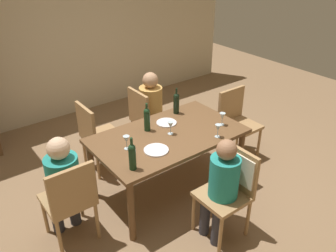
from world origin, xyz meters
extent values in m
plane|color=#846647|center=(0.00, 0.00, 0.00)|extent=(10.00, 10.00, 0.00)
cube|color=beige|center=(0.00, 2.68, 1.35)|extent=(6.40, 0.12, 2.70)
cube|color=brown|center=(0.00, 0.00, 0.74)|extent=(1.65, 0.97, 0.04)
cylinder|color=brown|center=(-0.75, -0.41, 0.36)|extent=(0.07, 0.07, 0.72)
cylinder|color=brown|center=(0.75, -0.41, 0.36)|extent=(0.07, 0.07, 0.72)
cylinder|color=brown|center=(-0.75, 0.41, 0.36)|extent=(0.07, 0.07, 0.72)
cylinder|color=brown|center=(0.75, 0.41, 0.36)|extent=(0.07, 0.07, 0.72)
cylinder|color=#A87F51|center=(-0.19, -1.05, 0.22)|extent=(0.04, 0.04, 0.44)
cylinder|color=#A87F51|center=(-0.19, -0.67, 0.22)|extent=(0.04, 0.04, 0.44)
cylinder|color=#A87F51|center=(0.19, -1.05, 0.22)|extent=(0.04, 0.04, 0.44)
cylinder|color=#A87F51|center=(0.19, -0.67, 0.22)|extent=(0.04, 0.04, 0.44)
cube|color=#A87F51|center=(0.00, -0.86, 0.46)|extent=(0.44, 0.44, 0.04)
cube|color=#A87F51|center=(0.20, -0.86, 0.70)|extent=(0.04, 0.44, 0.44)
cube|color=beige|center=(0.20, -0.86, 0.72)|extent=(0.07, 0.40, 0.31)
cylinder|color=#A87F51|center=(0.56, 1.05, 0.22)|extent=(0.04, 0.04, 0.44)
cylinder|color=#A87F51|center=(0.56, 0.67, 0.22)|extent=(0.04, 0.04, 0.44)
cylinder|color=#A87F51|center=(0.18, 1.05, 0.22)|extent=(0.04, 0.04, 0.44)
cylinder|color=#A87F51|center=(0.18, 0.67, 0.22)|extent=(0.04, 0.04, 0.44)
cube|color=#A87F51|center=(0.37, 0.86, 0.46)|extent=(0.44, 0.44, 0.04)
cube|color=#A87F51|center=(0.17, 0.86, 0.70)|extent=(0.04, 0.44, 0.44)
cylinder|color=#A87F51|center=(-1.39, 0.19, 0.22)|extent=(0.04, 0.04, 0.44)
cylinder|color=#A87F51|center=(-1.01, 0.19, 0.22)|extent=(0.04, 0.04, 0.44)
cylinder|color=#A87F51|center=(-1.39, -0.19, 0.22)|extent=(0.04, 0.04, 0.44)
cylinder|color=#A87F51|center=(-1.01, -0.19, 0.22)|extent=(0.04, 0.04, 0.44)
cube|color=#A87F51|center=(-1.20, 0.00, 0.46)|extent=(0.44, 0.44, 0.04)
cube|color=#A87F51|center=(-1.20, -0.20, 0.70)|extent=(0.44, 0.04, 0.44)
cylinder|color=#A87F51|center=(1.39, -0.19, 0.22)|extent=(0.04, 0.04, 0.44)
cylinder|color=#A87F51|center=(1.01, -0.19, 0.22)|extent=(0.04, 0.04, 0.44)
cylinder|color=#A87F51|center=(1.39, 0.19, 0.22)|extent=(0.04, 0.04, 0.44)
cylinder|color=#A87F51|center=(1.01, 0.19, 0.22)|extent=(0.04, 0.04, 0.44)
cube|color=#A87F51|center=(1.20, 0.00, 0.46)|extent=(0.44, 0.44, 0.04)
cube|color=#A87F51|center=(1.20, 0.20, 0.70)|extent=(0.44, 0.04, 0.44)
cylinder|color=#A87F51|center=(-0.18, 1.05, 0.22)|extent=(0.04, 0.04, 0.44)
cylinder|color=#A87F51|center=(-0.18, 0.67, 0.22)|extent=(0.04, 0.04, 0.44)
cylinder|color=#A87F51|center=(-0.56, 1.05, 0.22)|extent=(0.04, 0.04, 0.44)
cylinder|color=#A87F51|center=(-0.56, 0.67, 0.22)|extent=(0.04, 0.04, 0.44)
cube|color=#A87F51|center=(-0.37, 0.86, 0.46)|extent=(0.44, 0.44, 0.04)
cube|color=#A87F51|center=(-0.57, 0.86, 0.70)|extent=(0.04, 0.44, 0.44)
cylinder|color=#33333D|center=(-0.13, -0.95, 0.23)|extent=(0.10, 0.10, 0.46)
cylinder|color=#33333D|center=(-0.13, -0.78, 0.23)|extent=(0.10, 0.10, 0.46)
cylinder|color=teal|center=(0.00, -0.86, 0.68)|extent=(0.28, 0.28, 0.43)
sphere|color=#996B4C|center=(0.00, -0.86, 0.99)|extent=(0.19, 0.19, 0.19)
cylinder|color=#33333D|center=(0.51, 0.96, 0.23)|extent=(0.11, 0.11, 0.46)
cylinder|color=#33333D|center=(0.51, 0.77, 0.23)|extent=(0.11, 0.11, 0.46)
cylinder|color=tan|center=(0.37, 0.86, 0.70)|extent=(0.31, 0.31, 0.47)
sphere|color=tan|center=(0.37, 0.86, 1.03)|extent=(0.20, 0.20, 0.20)
cylinder|color=#33333D|center=(-1.29, 0.14, 0.23)|extent=(0.11, 0.11, 0.46)
cylinder|color=#33333D|center=(-1.11, 0.14, 0.23)|extent=(0.11, 0.11, 0.46)
cylinder|color=teal|center=(-1.20, 0.00, 0.69)|extent=(0.31, 0.31, 0.47)
sphere|color=beige|center=(-1.20, 0.00, 1.03)|extent=(0.20, 0.20, 0.20)
cylinder|color=#19381E|center=(-0.13, 0.21, 0.87)|extent=(0.07, 0.07, 0.22)
sphere|color=#19381E|center=(-0.13, 0.21, 0.99)|extent=(0.07, 0.07, 0.07)
cylinder|color=#19381E|center=(-0.13, 0.21, 1.04)|extent=(0.03, 0.03, 0.08)
cylinder|color=#19381E|center=(-0.65, -0.32, 0.86)|extent=(0.07, 0.07, 0.22)
sphere|color=#19381E|center=(-0.65, -0.32, 0.98)|extent=(0.07, 0.07, 0.07)
cylinder|color=#19381E|center=(-0.65, -0.32, 1.04)|extent=(0.03, 0.03, 0.10)
cylinder|color=black|center=(0.39, 0.35, 0.86)|extent=(0.07, 0.07, 0.21)
sphere|color=black|center=(0.39, 0.35, 0.98)|extent=(0.07, 0.07, 0.07)
cylinder|color=black|center=(0.39, 0.35, 1.04)|extent=(0.03, 0.03, 0.09)
cylinder|color=silver|center=(0.62, -0.20, 0.76)|extent=(0.06, 0.06, 0.00)
cylinder|color=silver|center=(0.62, -0.20, 0.79)|extent=(0.01, 0.01, 0.07)
cone|color=silver|center=(0.62, -0.20, 0.87)|extent=(0.07, 0.07, 0.07)
cylinder|color=silver|center=(0.02, -0.01, 0.76)|extent=(0.06, 0.06, 0.00)
cylinder|color=silver|center=(0.02, -0.01, 0.79)|extent=(0.01, 0.01, 0.07)
cone|color=silver|center=(0.02, -0.01, 0.87)|extent=(0.07, 0.07, 0.07)
cylinder|color=silver|center=(-0.51, 0.01, 0.76)|extent=(0.06, 0.06, 0.00)
cylinder|color=silver|center=(-0.51, 0.01, 0.79)|extent=(0.01, 0.01, 0.07)
cone|color=silver|center=(-0.51, 0.01, 0.87)|extent=(0.07, 0.07, 0.07)
cylinder|color=silver|center=(0.39, -0.37, 0.76)|extent=(0.06, 0.06, 0.00)
cylinder|color=silver|center=(0.39, -0.37, 0.79)|extent=(0.01, 0.01, 0.07)
cone|color=silver|center=(0.39, -0.37, 0.87)|extent=(0.07, 0.07, 0.07)
cylinder|color=white|center=(-0.30, -0.20, 0.76)|extent=(0.25, 0.25, 0.01)
cylinder|color=white|center=(0.14, 0.21, 0.76)|extent=(0.23, 0.23, 0.01)
cube|color=brown|center=(-0.02, 0.86, 0.11)|extent=(0.12, 0.28, 0.22)
camera|label=1|loc=(-1.98, -2.61, 2.64)|focal=36.98mm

